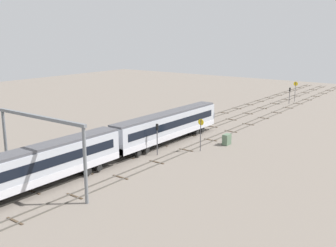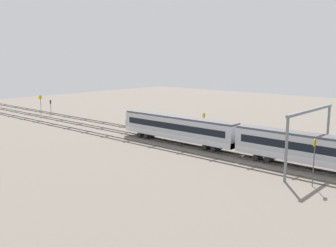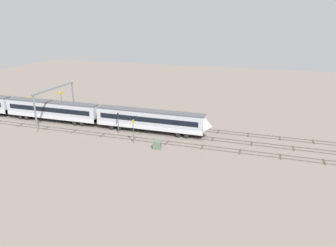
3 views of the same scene
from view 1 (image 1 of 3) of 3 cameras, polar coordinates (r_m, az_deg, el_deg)
name	(u,v)px [view 1 (image 1 of 3)]	position (r m, az deg, el deg)	size (l,w,h in m)	color
ground_plane	(161,145)	(62.06, -0.96, -3.13)	(194.54, 194.54, 0.00)	slate
track_near_foreground	(186,150)	(59.45, 2.61, -3.79)	(178.54, 2.40, 0.16)	#59544C
track_with_train	(161,145)	(62.04, -0.96, -3.06)	(178.54, 2.40, 0.16)	#59544C
track_middle	(139,140)	(64.86, -4.23, -2.39)	(178.54, 2.40, 0.16)	#59544C
overhead_gantry	(40,136)	(45.72, -17.85, -1.68)	(0.40, 14.71, 8.35)	slate
speed_sign_far_trackside	(201,130)	(58.29, 4.72, -0.97)	(0.14, 0.93, 4.88)	#4C4C51
speed_sign_distant_end	(295,88)	(106.62, 17.81, 4.86)	(0.14, 1.08, 5.08)	#4C4C51
signal_light_trackside_approach	(290,93)	(102.32, 17.06, 4.18)	(0.31, 0.32, 4.06)	#4C4C51
signal_light_trackside_departure	(157,135)	(56.35, -1.56, -1.62)	(0.31, 0.32, 4.58)	#4C4C51
relay_cabinet	(227,139)	(62.79, 8.42, -2.28)	(1.51, 0.89, 1.67)	#597259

